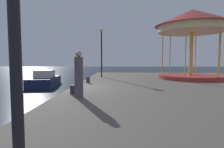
# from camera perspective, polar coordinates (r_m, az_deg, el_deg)

# --- Properties ---
(ground_plane) EXTENTS (120.00, 120.00, 0.00)m
(ground_plane) POSITION_cam_1_polar(r_m,az_deg,el_deg) (11.05, -11.84, -7.83)
(ground_plane) COLOR black
(quay_dock) EXTENTS (14.38, 24.69, 0.80)m
(quay_dock) POSITION_cam_1_polar(r_m,az_deg,el_deg) (11.59, 25.36, -5.57)
(quay_dock) COLOR #5B564F
(quay_dock) RESTS_ON ground
(motorboat_navy) EXTENTS (2.63, 4.89, 1.42)m
(motorboat_navy) POSITION_cam_1_polar(r_m,az_deg,el_deg) (17.76, -20.03, -1.71)
(motorboat_navy) COLOR #19214C
(motorboat_navy) RESTS_ON ground
(carousel) EXTENTS (5.90, 5.90, 5.54)m
(carousel) POSITION_cam_1_polar(r_m,az_deg,el_deg) (16.55, 23.43, 13.09)
(carousel) COLOR #B23333
(carousel) RESTS_ON quay_dock
(lamp_post_mid_promenade) EXTENTS (0.36, 0.36, 4.36)m
(lamp_post_mid_promenade) POSITION_cam_1_polar(r_m,az_deg,el_deg) (16.79, -3.26, 9.27)
(lamp_post_mid_promenade) COLOR black
(lamp_post_mid_promenade) RESTS_ON quay_dock
(bollard_center) EXTENTS (0.24, 0.24, 0.40)m
(bollard_center) POSITION_cam_1_polar(r_m,az_deg,el_deg) (8.38, -12.03, -4.71)
(bollard_center) COLOR #2D2D33
(bollard_center) RESTS_ON quay_dock
(bollard_north) EXTENTS (0.24, 0.24, 0.40)m
(bollard_north) POSITION_cam_1_polar(r_m,az_deg,el_deg) (12.34, -7.40, -1.82)
(bollard_north) COLOR #2D2D33
(bollard_north) RESTS_ON quay_dock
(person_far_corner) EXTENTS (0.34, 0.34, 1.86)m
(person_far_corner) POSITION_cam_1_polar(r_m,az_deg,el_deg) (7.49, -10.19, -0.53)
(person_far_corner) COLOR #514C56
(person_far_corner) RESTS_ON quay_dock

